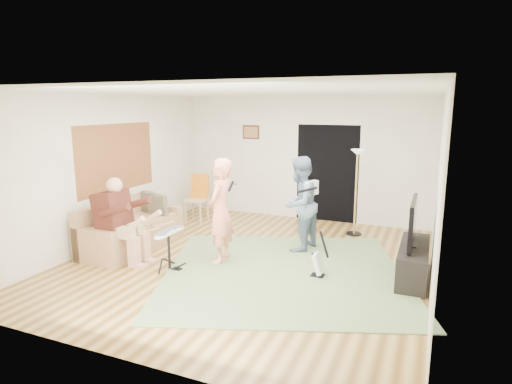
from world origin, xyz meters
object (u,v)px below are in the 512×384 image
at_px(dining_chair, 197,204).
at_px(drum_kit, 169,252).
at_px(singer, 220,211).
at_px(guitarist, 299,204).
at_px(television, 413,222).
at_px(sofa, 129,232).
at_px(guitar_spare, 319,264).
at_px(torchiere_lamp, 357,177).
at_px(tv_cabinet, 413,262).

bearing_deg(dining_chair, drum_kit, -72.08).
bearing_deg(singer, guitarist, 128.30).
bearing_deg(television, dining_chair, 160.39).
distance_m(sofa, guitar_spare, 3.50).
xyz_separation_m(dining_chair, television, (4.53, -1.61, 0.49)).
xyz_separation_m(torchiere_lamp, dining_chair, (-3.40, -0.25, -0.79)).
relative_size(dining_chair, tv_cabinet, 0.72).
bearing_deg(guitar_spare, sofa, 179.29).
bearing_deg(sofa, torchiere_lamp, 32.63).
bearing_deg(dining_chair, torchiere_lamp, 0.38).
distance_m(guitar_spare, tv_cabinet, 1.38).
relative_size(sofa, drum_kit, 3.15).
bearing_deg(drum_kit, television, 17.55).
height_order(drum_kit, television, television).
bearing_deg(guitarist, tv_cabinet, 86.43).
bearing_deg(drum_kit, guitar_spare, 15.38).
relative_size(guitar_spare, tv_cabinet, 0.51).
xyz_separation_m(sofa, television, (4.74, 0.44, 0.58)).
height_order(guitarist, torchiere_lamp, torchiere_lamp).
xyz_separation_m(drum_kit, dining_chair, (-1.08, 2.71, 0.08)).
xyz_separation_m(singer, torchiere_lamp, (1.74, 2.34, 0.31)).
height_order(sofa, guitarist, guitarist).
bearing_deg(guitar_spare, tv_cabinet, 20.53).
bearing_deg(drum_kit, dining_chair, 111.79).
relative_size(drum_kit, dining_chair, 0.64).
xyz_separation_m(guitar_spare, tv_cabinet, (1.29, 0.48, 0.05)).
bearing_deg(torchiere_lamp, sofa, -147.37).
distance_m(singer, torchiere_lamp, 2.93).
bearing_deg(torchiere_lamp, singer, -126.65).
relative_size(sofa, singer, 1.20).
relative_size(singer, tv_cabinet, 1.21).
xyz_separation_m(dining_chair, tv_cabinet, (4.58, -1.61, -0.11)).
distance_m(guitar_spare, dining_chair, 3.90).
height_order(drum_kit, tv_cabinet, drum_kit).
height_order(singer, tv_cabinet, singer).
bearing_deg(tv_cabinet, guitarist, 163.56).
distance_m(guitarist, tv_cabinet, 2.09).
bearing_deg(drum_kit, sofa, 153.27).
bearing_deg(dining_chair, guitarist, -25.37).
xyz_separation_m(guitarist, torchiere_lamp, (0.74, 1.30, 0.33)).
relative_size(sofa, guitar_spare, 2.86).
height_order(torchiere_lamp, dining_chair, torchiere_lamp).
bearing_deg(tv_cabinet, drum_kit, -162.68).
bearing_deg(television, guitarist, 163.15).
bearing_deg(tv_cabinet, torchiere_lamp, 122.42).
distance_m(singer, dining_chair, 2.71).
relative_size(guitarist, guitar_spare, 2.32).
relative_size(torchiere_lamp, dining_chair, 1.66).
bearing_deg(tv_cabinet, television, -180.00).
distance_m(torchiere_lamp, tv_cabinet, 2.39).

